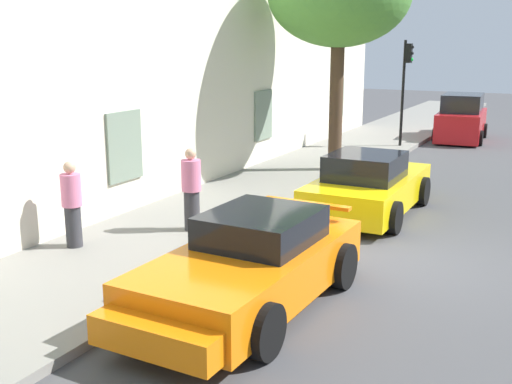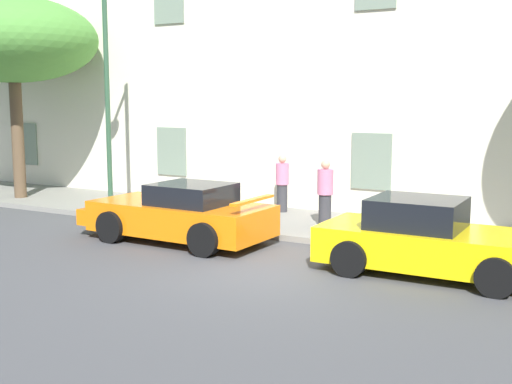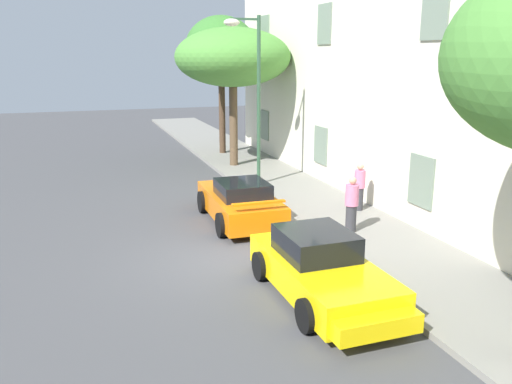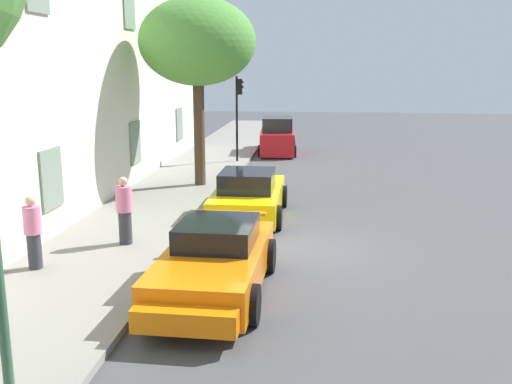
% 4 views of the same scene
% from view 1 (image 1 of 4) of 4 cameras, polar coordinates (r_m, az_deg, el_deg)
% --- Properties ---
extents(ground_plane, '(80.00, 80.00, 0.00)m').
position_cam_1_polar(ground_plane, '(11.47, 11.88, -6.03)').
color(ground_plane, '#444447').
extents(sidewalk, '(60.00, 3.46, 0.14)m').
position_cam_1_polar(sidewalk, '(13.08, -5.77, -3.03)').
color(sidewalk, gray).
rests_on(sidewalk, ground).
extents(sportscar_red_lead, '(4.60, 2.16, 1.36)m').
position_cam_1_polar(sportscar_red_lead, '(9.02, -0.88, -7.03)').
color(sportscar_red_lead, orange).
rests_on(sportscar_red_lead, ground).
extents(sportscar_yellow_flank, '(4.53, 2.11, 1.42)m').
position_cam_1_polar(sportscar_yellow_flank, '(14.39, 10.38, 0.58)').
color(sportscar_yellow_flank, yellow).
rests_on(sportscar_yellow_flank, ground).
extents(hatchback_parked, '(3.77, 2.01, 1.81)m').
position_cam_1_polar(hatchback_parked, '(25.90, 18.21, 6.27)').
color(hatchback_parked, red).
rests_on(hatchback_parked, ground).
extents(traffic_light, '(0.22, 0.36, 3.70)m').
position_cam_1_polar(traffic_light, '(22.91, 13.50, 10.37)').
color(traffic_light, black).
rests_on(traffic_light, sidewalk).
extents(pedestrian_admiring, '(0.54, 0.54, 1.64)m').
position_cam_1_polar(pedestrian_admiring, '(12.33, -5.90, 0.26)').
color(pedestrian_admiring, '#333338').
rests_on(pedestrian_admiring, sidewalk).
extents(pedestrian_strolling, '(0.50, 0.50, 1.58)m').
position_cam_1_polar(pedestrian_strolling, '(11.74, -16.42, -1.05)').
color(pedestrian_strolling, '#333338').
rests_on(pedestrian_strolling, sidewalk).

